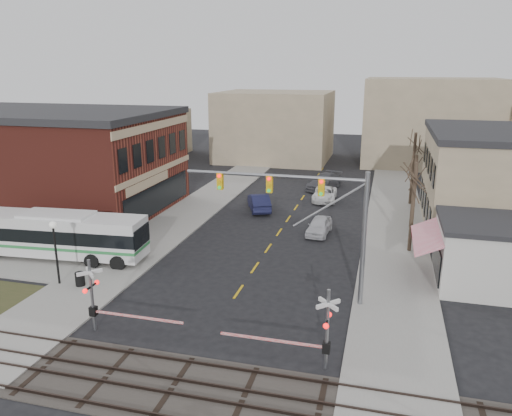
{
  "coord_description": "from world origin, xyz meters",
  "views": [
    {
      "loc": [
        8.3,
        -25.25,
        13.51
      ],
      "look_at": [
        -0.68,
        8.88,
        3.5
      ],
      "focal_mm": 35.0,
      "sensor_mm": 36.0,
      "label": 1
    }
  ],
  "objects": [
    {
      "name": "ground",
      "position": [
        0.0,
        0.0,
        0.0
      ],
      "size": [
        160.0,
        160.0,
        0.0
      ],
      "primitive_type": "plane",
      "color": "black",
      "rests_on": "ground"
    },
    {
      "name": "sidewalk_west",
      "position": [
        -9.5,
        20.0,
        0.06
      ],
      "size": [
        5.0,
        60.0,
        0.12
      ],
      "primitive_type": "cube",
      "color": "gray",
      "rests_on": "ground"
    },
    {
      "name": "sidewalk_east",
      "position": [
        9.5,
        20.0,
        0.06
      ],
      "size": [
        5.0,
        60.0,
        0.12
      ],
      "primitive_type": "cube",
      "color": "gray",
      "rests_on": "ground"
    },
    {
      "name": "ballast_strip",
      "position": [
        0.0,
        -8.0,
        0.03
      ],
      "size": [
        160.0,
        5.0,
        0.06
      ],
      "primitive_type": "cube",
      "color": "#332D28",
      "rests_on": "ground"
    },
    {
      "name": "rail_tracks",
      "position": [
        0.0,
        -8.0,
        0.12
      ],
      "size": [
        160.0,
        3.91,
        0.14
      ],
      "color": "#2D231E",
      "rests_on": "ground"
    },
    {
      "name": "brick_building",
      "position": [
        -26.98,
        16.0,
        4.81
      ],
      "size": [
        30.4,
        15.4,
        9.6
      ],
      "color": "maroon",
      "rests_on": "ground"
    },
    {
      "name": "awning_shop",
      "position": [
        15.97,
        7.0,
        2.16
      ],
      "size": [
        9.74,
        6.2,
        4.3
      ],
      "color": "beige",
      "rests_on": "ground"
    },
    {
      "name": "tree_east_a",
      "position": [
        10.5,
        12.0,
        3.5
      ],
      "size": [
        0.28,
        0.28,
        6.75
      ],
      "color": "#382B21",
      "rests_on": "sidewalk_east"
    },
    {
      "name": "tree_east_b",
      "position": [
        10.8,
        18.0,
        3.27
      ],
      "size": [
        0.28,
        0.28,
        6.3
      ],
      "color": "#382B21",
      "rests_on": "sidewalk_east"
    },
    {
      "name": "tree_east_c",
      "position": [
        11.0,
        26.0,
        3.72
      ],
      "size": [
        0.28,
        0.28,
        7.2
      ],
      "color": "#382B21",
      "rests_on": "sidewalk_east"
    },
    {
      "name": "transit_bus",
      "position": [
        -14.17,
        4.12,
        1.85
      ],
      "size": [
        12.91,
        3.76,
        3.28
      ],
      "color": "silver",
      "rests_on": "ground"
    },
    {
      "name": "traffic_signal_mast",
      "position": [
        4.53,
        2.05,
        5.77
      ],
      "size": [
        10.67,
        0.3,
        8.0
      ],
      "color": "gray",
      "rests_on": "ground"
    },
    {
      "name": "rr_crossing_west",
      "position": [
        -5.64,
        -4.4,
        1.97
      ],
      "size": [
        5.6,
        1.36,
        4.0
      ],
      "color": "gray",
      "rests_on": "ground"
    },
    {
      "name": "rr_crossing_east",
      "position": [
        5.85,
        -4.84,
        1.97
      ],
      "size": [
        5.6,
        1.36,
        4.0
      ],
      "color": "gray",
      "rests_on": "ground"
    },
    {
      "name": "street_lamp",
      "position": [
        -11.41,
        0.04,
        3.11
      ],
      "size": [
        0.44,
        0.44,
        4.16
      ],
      "color": "black",
      "rests_on": "sidewalk_west"
    },
    {
      "name": "trash_bin",
      "position": [
        -9.92,
        0.12,
        0.55
      ],
      "size": [
        0.6,
        0.6,
        0.87
      ],
      "primitive_type": "cylinder",
      "color": "black",
      "rests_on": "sidewalk_west"
    },
    {
      "name": "car_a",
      "position": [
        3.32,
        14.44,
        0.72
      ],
      "size": [
        1.99,
        4.32,
        1.43
      ],
      "primitive_type": "imported",
      "rotation": [
        0.0,
        0.0,
        -0.07
      ],
      "color": "silver",
      "rests_on": "ground"
    },
    {
      "name": "car_b",
      "position": [
        -3.35,
        20.16,
        0.83
      ],
      "size": [
        3.51,
        5.3,
        1.65
      ],
      "primitive_type": "imported",
      "rotation": [
        0.0,
        0.0,
        3.53
      ],
      "color": "#161838",
      "rests_on": "ground"
    },
    {
      "name": "car_c",
      "position": [
        2.4,
        25.36,
        0.7
      ],
      "size": [
        2.48,
        5.08,
        1.39
      ],
      "primitive_type": "imported",
      "rotation": [
        0.0,
        0.0,
        0.03
      ],
      "color": "white",
      "rests_on": "ground"
    },
    {
      "name": "car_d",
      "position": [
        1.68,
        30.56,
        0.86
      ],
      "size": [
        4.01,
        6.36,
        1.72
      ],
      "primitive_type": "imported",
      "rotation": [
        0.0,
        0.0,
        -0.29
      ],
      "color": "#49494F",
      "rests_on": "ground"
    },
    {
      "name": "pedestrian_near",
      "position": [
        -9.89,
        4.72,
        1.07
      ],
      "size": [
        0.53,
        0.74,
        1.91
      ],
      "primitive_type": "imported",
      "rotation": [
        0.0,
        0.0,
        1.46
      ],
      "color": "#645250",
      "rests_on": "sidewalk_west"
    },
    {
      "name": "pedestrian_far",
      "position": [
        -10.61,
        7.5,
        0.96
      ],
      "size": [
        0.93,
        1.01,
        1.67
      ],
      "primitive_type": "imported",
      "rotation": [
        0.0,
        0.0,
        1.12
      ],
      "color": "#374660",
      "rests_on": "sidewalk_west"
    }
  ]
}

